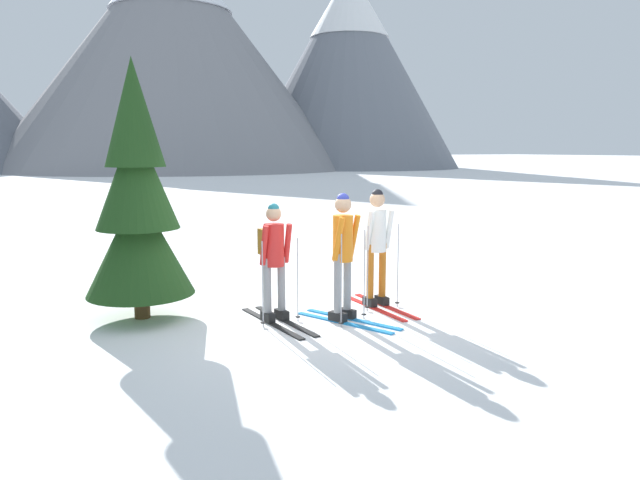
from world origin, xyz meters
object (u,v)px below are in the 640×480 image
object	(u,v)px
skier_in_red	(274,256)
skier_in_orange	(343,251)
skier_in_white	(377,242)
pine_tree_near	(137,202)

from	to	relation	value
skier_in_red	skier_in_orange	world-z (taller)	skier_in_orange
skier_in_orange	skier_in_white	distance (m)	0.95
skier_in_white	pine_tree_near	world-z (taller)	pine_tree_near
skier_in_red	skier_in_white	distance (m)	1.69
skier_in_red	pine_tree_near	xyz separation A→B (m)	(-1.63, 0.98, 0.73)
skier_in_red	pine_tree_near	bearing A→B (deg)	149.07
skier_in_red	skier_in_white	xyz separation A→B (m)	(1.69, 0.03, 0.07)
skier_in_orange	skier_in_white	xyz separation A→B (m)	(0.83, 0.46, 0.00)
skier_in_red	pine_tree_near	distance (m)	2.04
skier_in_red	pine_tree_near	size ratio (longest dim) A/B	0.48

